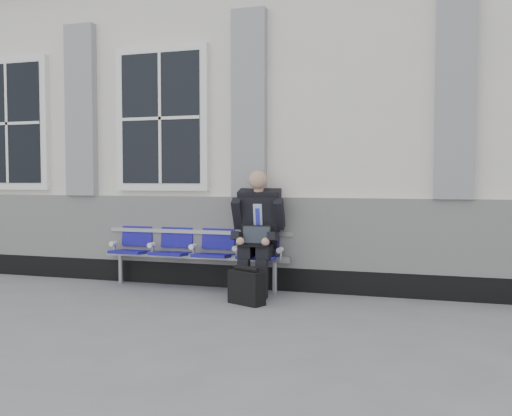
% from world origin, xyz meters
% --- Properties ---
extents(ground, '(70.00, 70.00, 0.00)m').
position_xyz_m(ground, '(0.00, 0.00, 0.00)').
color(ground, slate).
rests_on(ground, ground).
extents(station_building, '(14.40, 4.40, 4.49)m').
position_xyz_m(station_building, '(-0.02, 3.47, 2.22)').
color(station_building, silver).
rests_on(station_building, ground).
extents(bench, '(2.60, 0.47, 0.91)m').
position_xyz_m(bench, '(0.88, 1.32, 0.55)').
color(bench, '#9EA0A3').
rests_on(bench, ground).
extents(businessman, '(0.67, 0.90, 1.54)m').
position_xyz_m(businessman, '(1.80, 1.18, 0.82)').
color(businessman, black).
rests_on(businessman, ground).
extents(briefcase, '(0.47, 0.34, 0.44)m').
position_xyz_m(briefcase, '(1.85, 0.56, 0.20)').
color(briefcase, black).
rests_on(briefcase, ground).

